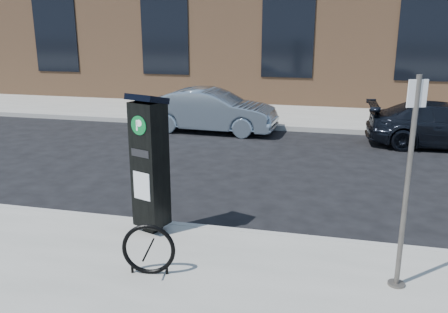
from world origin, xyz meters
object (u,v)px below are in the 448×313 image
(sign_pole, at_px, (407,187))
(parking_kiosk, at_px, (150,162))
(car_silver, at_px, (211,111))
(car_dark, at_px, (446,125))
(bike_rack, at_px, (149,250))

(sign_pole, bearing_deg, parking_kiosk, 145.32)
(car_silver, height_order, car_dark, car_silver)
(parking_kiosk, bearing_deg, car_dark, 72.00)
(car_dark, bearing_deg, bike_rack, 147.67)
(parking_kiosk, relative_size, bike_rack, 3.11)
(car_silver, bearing_deg, sign_pole, -148.75)
(car_dark, bearing_deg, sign_pole, 164.48)
(car_silver, bearing_deg, bike_rack, -167.63)
(car_silver, distance_m, car_dark, 6.77)
(bike_rack, height_order, car_dark, car_dark)
(parking_kiosk, distance_m, bike_rack, 1.56)
(parking_kiosk, relative_size, car_dark, 0.52)
(parking_kiosk, xyz_separation_m, car_silver, (-1.12, 7.69, -0.60))
(bike_rack, bearing_deg, parking_kiosk, 100.80)
(sign_pole, xyz_separation_m, car_dark, (2.06, 8.14, -0.83))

